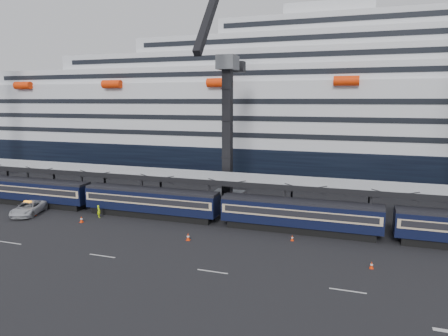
# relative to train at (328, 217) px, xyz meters

# --- Properties ---
(ground) EXTENTS (260.00, 260.00, 0.00)m
(ground) POSITION_rel_train_xyz_m (4.65, -10.00, -2.20)
(ground) COLOR black
(ground) RESTS_ON ground
(train) EXTENTS (133.05, 3.00, 4.05)m
(train) POSITION_rel_train_xyz_m (0.00, 0.00, 0.00)
(train) COLOR black
(train) RESTS_ON ground
(canopy) EXTENTS (130.00, 6.25, 5.53)m
(canopy) POSITION_rel_train_xyz_m (4.65, 4.00, 3.05)
(canopy) COLOR #94979C
(canopy) RESTS_ON ground
(cruise_ship) EXTENTS (214.09, 28.84, 34.00)m
(cruise_ship) POSITION_rel_train_xyz_m (3.57, 35.99, 10.14)
(cruise_ship) COLOR black
(cruise_ship) RESTS_ON ground
(crane_dark_near) EXTENTS (4.50, 17.75, 35.08)m
(crane_dark_near) POSITION_rel_train_xyz_m (-15.35, 8.59, 9.73)
(crane_dark_near) COLOR #45484C
(crane_dark_near) RESTS_ON ground
(pickup_truck) EXTENTS (4.86, 7.03, 1.78)m
(pickup_truck) POSITION_rel_train_xyz_m (-40.09, -4.41, -1.31)
(pickup_truck) COLOR #B3B5BB
(pickup_truck) RESTS_ON ground
(worker) EXTENTS (0.74, 0.69, 1.70)m
(worker) POSITION_rel_train_xyz_m (-29.96, -2.50, -1.35)
(worker) COLOR #CEFF0D
(worker) RESTS_ON ground
(traffic_cone_a) EXTENTS (0.43, 0.43, 0.87)m
(traffic_cone_a) POSITION_rel_train_xyz_m (-38.90, -4.73, -1.77)
(traffic_cone_a) COLOR #FF3508
(traffic_cone_a) RESTS_ON ground
(traffic_cone_b) EXTENTS (0.44, 0.44, 0.87)m
(traffic_cone_b) POSITION_rel_train_xyz_m (-30.75, -5.15, -1.77)
(traffic_cone_b) COLOR #FF3508
(traffic_cone_b) RESTS_ON ground
(traffic_cone_c) EXTENTS (0.43, 0.43, 0.86)m
(traffic_cone_c) POSITION_rel_train_xyz_m (-14.87, -6.98, -1.78)
(traffic_cone_c) COLOR #FF3508
(traffic_cone_c) RESTS_ON ground
(traffic_cone_d) EXTENTS (0.34, 0.34, 0.68)m
(traffic_cone_d) POSITION_rel_train_xyz_m (-3.62, -3.38, -1.87)
(traffic_cone_d) COLOR #FF3508
(traffic_cone_d) RESTS_ON ground
(traffic_cone_e) EXTENTS (0.36, 0.36, 0.72)m
(traffic_cone_e) POSITION_rel_train_xyz_m (4.66, -8.59, -1.84)
(traffic_cone_e) COLOR #FF3508
(traffic_cone_e) RESTS_ON ground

